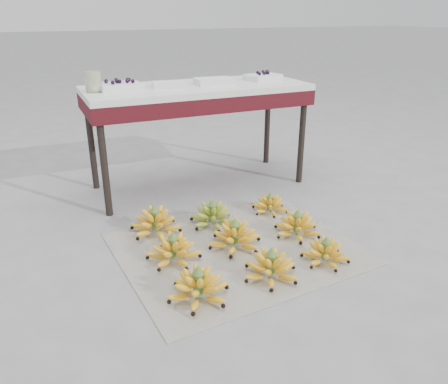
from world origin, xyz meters
name	(u,v)px	position (x,y,z in m)	size (l,w,h in m)	color
ground	(251,241)	(0.00, 0.00, 0.00)	(60.00, 60.00, 0.00)	gray
newspaper_mat	(237,248)	(-0.11, -0.04, 0.00)	(1.25, 1.05, 0.01)	white
bunch_front_left	(198,287)	(-0.47, -0.39, 0.07)	(0.32, 0.32, 0.18)	yellow
bunch_front_center	(271,267)	(-0.09, -0.38, 0.06)	(0.37, 0.37, 0.17)	yellow
bunch_front_right	(325,253)	(0.25, -0.37, 0.06)	(0.26, 0.26, 0.15)	yellow
bunch_mid_left	(174,250)	(-0.47, -0.03, 0.06)	(0.36, 0.36, 0.17)	yellow
bunch_mid_center	(235,237)	(-0.12, -0.03, 0.07)	(0.37, 0.37, 0.18)	yellow
bunch_mid_right	(297,226)	(0.28, -0.05, 0.06)	(0.32, 0.32, 0.17)	yellow
bunch_back_left	(156,223)	(-0.47, 0.32, 0.07)	(0.35, 0.35, 0.18)	yellow
bunch_back_center	(213,216)	(-0.12, 0.28, 0.06)	(0.30, 0.30, 0.17)	olive
bunch_back_right	(270,205)	(0.29, 0.29, 0.05)	(0.25, 0.25, 0.14)	yellow
vendor_table	(197,97)	(0.05, 0.95, 0.66)	(1.56, 0.62, 0.75)	black
tray_far_left	(120,86)	(-0.48, 0.98, 0.77)	(0.29, 0.22, 0.07)	silver
tray_left	(170,85)	(-0.15, 0.93, 0.77)	(0.25, 0.20, 0.04)	silver
tray_right	(214,81)	(0.18, 0.93, 0.77)	(0.27, 0.21, 0.04)	silver
tray_far_right	(263,77)	(0.59, 0.98, 0.77)	(0.28, 0.23, 0.06)	silver
glass_jar	(93,82)	(-0.65, 0.96, 0.81)	(0.10, 0.10, 0.13)	#E5F6C3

